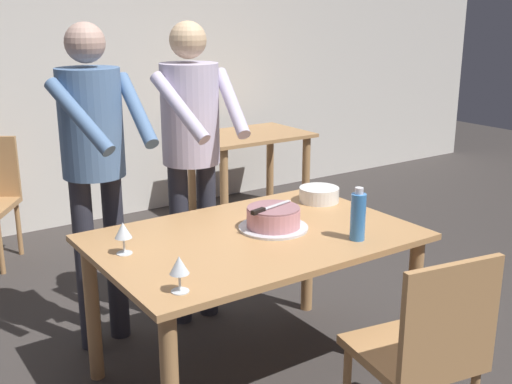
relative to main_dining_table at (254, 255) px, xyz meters
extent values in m
plane|color=#383330|center=(0.00, 0.00, -0.64)|extent=(14.00, 14.00, 0.00)
cube|color=silver|center=(0.00, 2.86, 0.71)|extent=(10.00, 0.12, 2.70)
cube|color=tan|center=(0.00, 0.00, 0.09)|extent=(1.49, 0.99, 0.03)
cylinder|color=tan|center=(0.67, -0.42, -0.28)|extent=(0.07, 0.07, 0.72)
cylinder|color=tan|center=(-0.67, 0.42, -0.28)|extent=(0.07, 0.07, 0.72)
cylinder|color=tan|center=(0.67, 0.42, -0.28)|extent=(0.07, 0.07, 0.72)
cylinder|color=silver|center=(0.12, 0.02, 0.11)|extent=(0.34, 0.34, 0.01)
cylinder|color=#D18C93|center=(0.12, 0.02, 0.16)|extent=(0.26, 0.26, 0.09)
cylinder|color=#926267|center=(0.12, 0.02, 0.21)|extent=(0.25, 0.25, 0.01)
cube|color=silver|center=(0.14, 0.02, 0.22)|extent=(0.20, 0.07, 0.00)
cube|color=black|center=(0.02, -0.01, 0.22)|extent=(0.08, 0.04, 0.02)
cylinder|color=white|center=(0.60, 0.24, 0.11)|extent=(0.22, 0.22, 0.01)
cylinder|color=white|center=(0.60, 0.24, 0.12)|extent=(0.22, 0.22, 0.01)
cylinder|color=white|center=(0.60, 0.24, 0.13)|extent=(0.22, 0.22, 0.01)
cylinder|color=white|center=(0.60, 0.24, 0.14)|extent=(0.22, 0.22, 0.01)
cylinder|color=white|center=(0.60, 0.24, 0.15)|extent=(0.22, 0.22, 0.01)
cylinder|color=white|center=(0.60, 0.24, 0.16)|extent=(0.22, 0.22, 0.01)
cylinder|color=white|center=(0.60, 0.24, 0.17)|extent=(0.22, 0.22, 0.01)
cylinder|color=white|center=(0.60, 0.24, 0.18)|extent=(0.22, 0.22, 0.01)
cylinder|color=silver|center=(-0.61, 0.12, 0.11)|extent=(0.07, 0.07, 0.00)
cylinder|color=silver|center=(-0.61, 0.12, 0.15)|extent=(0.01, 0.01, 0.07)
cone|color=silver|center=(-0.61, 0.12, 0.22)|extent=(0.08, 0.08, 0.07)
cylinder|color=silver|center=(-0.58, -0.36, 0.11)|extent=(0.07, 0.07, 0.00)
cylinder|color=silver|center=(-0.58, -0.36, 0.15)|extent=(0.01, 0.01, 0.07)
cone|color=silver|center=(-0.58, -0.36, 0.22)|extent=(0.08, 0.08, 0.07)
cylinder|color=#387AC6|center=(0.36, -0.32, 0.22)|extent=(0.07, 0.07, 0.22)
cylinder|color=silver|center=(0.36, -0.32, 0.34)|extent=(0.04, 0.04, 0.03)
cylinder|color=#2D2D38|center=(0.15, 0.71, -0.17)|extent=(0.11, 0.11, 0.95)
cylinder|color=#2D2D38|center=(-0.03, 0.71, -0.17)|extent=(0.11, 0.11, 0.95)
cylinder|color=#B7ADC6|center=(0.06, 0.71, 0.58)|extent=(0.32, 0.32, 0.55)
sphere|color=tan|center=(0.06, 0.71, 0.98)|extent=(0.20, 0.20, 0.20)
cylinder|color=#B7ADC6|center=(0.21, 0.53, 0.65)|extent=(0.16, 0.42, 0.34)
cylinder|color=#B7ADC6|center=(-0.10, 0.53, 0.65)|extent=(0.15, 0.42, 0.34)
cylinder|color=#2D2D38|center=(-0.41, 0.76, -0.17)|extent=(0.11, 0.11, 0.95)
cylinder|color=#2D2D38|center=(-0.58, 0.73, -0.17)|extent=(0.11, 0.11, 0.95)
cylinder|color=#4C6B93|center=(-0.49, 0.74, 0.58)|extent=(0.32, 0.32, 0.55)
sphere|color=tan|center=(-0.49, 0.74, 0.98)|extent=(0.20, 0.20, 0.20)
cylinder|color=#4C6B93|center=(-0.31, 0.59, 0.65)|extent=(0.09, 0.42, 0.34)
cylinder|color=#4C6B93|center=(-0.62, 0.54, 0.65)|extent=(0.22, 0.41, 0.34)
cube|color=tan|center=(0.24, -0.79, -0.21)|extent=(0.51, 0.51, 0.04)
cylinder|color=tan|center=(0.45, -0.64, -0.44)|extent=(0.04, 0.04, 0.41)
cube|color=tan|center=(0.20, -1.00, 0.03)|extent=(0.44, 0.10, 0.45)
cube|color=tan|center=(1.40, 2.16, 0.08)|extent=(1.00, 0.70, 0.03)
cylinder|color=tan|center=(0.98, 1.88, -0.29)|extent=(0.07, 0.07, 0.71)
cylinder|color=tan|center=(1.83, 1.88, -0.29)|extent=(0.07, 0.07, 0.71)
cylinder|color=tan|center=(0.98, 2.43, -0.29)|extent=(0.07, 0.07, 0.71)
cylinder|color=tan|center=(1.83, 2.43, -0.29)|extent=(0.07, 0.07, 0.71)
cylinder|color=tan|center=(-0.75, 2.03, -0.44)|extent=(0.04, 0.04, 0.41)
cylinder|color=tan|center=(-0.55, 2.33, -0.44)|extent=(0.04, 0.04, 0.41)
camera|label=1|loc=(-1.57, -2.32, 1.13)|focal=44.07mm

